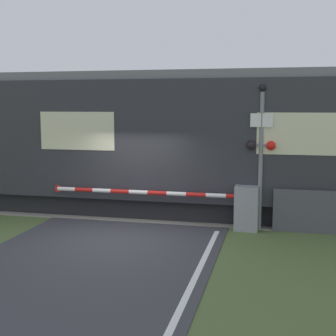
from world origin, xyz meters
name	(u,v)px	position (x,y,z in m)	size (l,w,h in m)	color
ground_plane	(120,237)	(0.00, 0.00, 0.00)	(80.00, 80.00, 0.00)	#4C6033
track_bed	(152,210)	(0.00, 3.01, 0.02)	(36.00, 3.20, 0.13)	gray
train	(97,141)	(-1.75, 3.01, 2.12)	(21.87, 2.98, 4.14)	black
crossing_barrier	(228,205)	(2.50, 1.34, 0.63)	(5.65, 0.44, 1.16)	gray
signal_post	(261,148)	(3.29, 1.51, 2.12)	(0.79, 0.26, 3.73)	gray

